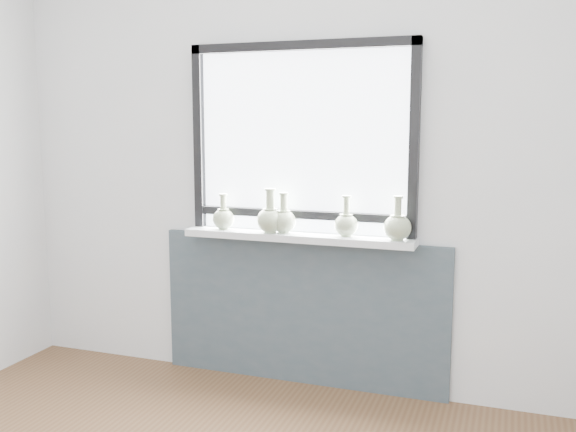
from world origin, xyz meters
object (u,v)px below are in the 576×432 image
(vase_a, at_px, (223,217))
(vase_e, at_px, (397,226))
(vase_b, at_px, (270,218))
(vase_c, at_px, (284,220))
(vase_d, at_px, (346,223))
(windowsill, at_px, (298,237))

(vase_a, xyz_separation_m, vase_e, (1.01, -0.02, 0.01))
(vase_b, relative_size, vase_e, 1.06)
(vase_c, height_order, vase_e, vase_e)
(vase_a, distance_m, vase_d, 0.73)
(vase_c, relative_size, vase_e, 0.97)
(windowsill, xyz_separation_m, vase_d, (0.28, 0.00, 0.09))
(windowsill, relative_size, vase_c, 5.81)
(vase_b, xyz_separation_m, vase_c, (0.07, 0.02, -0.01))
(vase_a, height_order, vase_d, vase_d)
(windowsill, height_order, vase_e, vase_e)
(windowsill, relative_size, vase_a, 6.42)
(vase_d, bearing_deg, vase_a, -179.16)
(windowsill, bearing_deg, vase_a, -179.17)
(vase_c, xyz_separation_m, vase_e, (0.64, -0.01, 0.00))
(vase_e, bearing_deg, vase_b, -179.55)
(windowsill, distance_m, vase_d, 0.29)
(vase_b, distance_m, vase_e, 0.71)
(vase_b, xyz_separation_m, vase_e, (0.71, 0.01, -0.01))
(vase_d, bearing_deg, windowsill, -179.15)
(vase_a, bearing_deg, vase_c, -0.35)
(windowsill, xyz_separation_m, vase_e, (0.56, -0.02, 0.10))
(vase_b, height_order, vase_c, vase_b)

